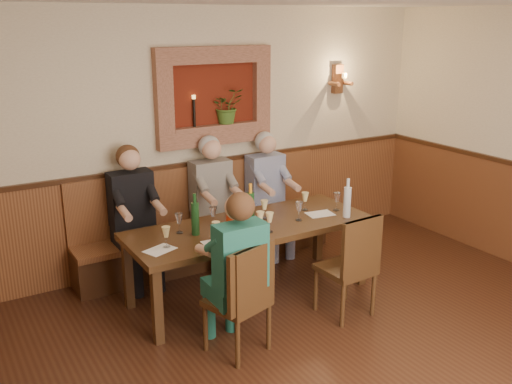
# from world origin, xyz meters

# --- Properties ---
(room_shell) EXTENTS (6.04, 6.04, 2.82)m
(room_shell) POSITION_xyz_m (0.00, 0.00, 1.89)
(room_shell) COLOR beige
(room_shell) RESTS_ON ground
(wainscoting) EXTENTS (6.02, 6.02, 1.15)m
(wainscoting) POSITION_xyz_m (0.00, -0.00, 0.59)
(wainscoting) COLOR brown
(wainscoting) RESTS_ON ground
(wall_niche) EXTENTS (1.36, 0.30, 1.06)m
(wall_niche) POSITION_xyz_m (0.24, 2.94, 1.81)
(wall_niche) COLOR #5E1A0D
(wall_niche) RESTS_ON ground
(wall_sconce) EXTENTS (0.25, 0.20, 0.35)m
(wall_sconce) POSITION_xyz_m (1.90, 2.93, 1.94)
(wall_sconce) COLOR brown
(wall_sconce) RESTS_ON ground
(dining_table) EXTENTS (2.40, 0.90, 0.75)m
(dining_table) POSITION_xyz_m (0.00, 1.85, 0.68)
(dining_table) COLOR #3C2512
(dining_table) RESTS_ON ground
(bench) EXTENTS (3.00, 0.45, 1.11)m
(bench) POSITION_xyz_m (0.00, 2.79, 0.33)
(bench) COLOR #381E0F
(bench) RESTS_ON ground
(chair_near_left) EXTENTS (0.54, 0.54, 0.98)m
(chair_near_left) POSITION_xyz_m (-0.59, 1.03, 0.28)
(chair_near_left) COLOR #3C2512
(chair_near_left) RESTS_ON ground
(chair_near_right) EXTENTS (0.46, 0.46, 0.99)m
(chair_near_right) POSITION_xyz_m (0.57, 1.06, 0.29)
(chair_near_right) COLOR #3C2512
(chair_near_right) RESTS_ON ground
(person_bench_left) EXTENTS (0.43, 0.53, 1.46)m
(person_bench_left) POSITION_xyz_m (-0.86, 2.69, 0.61)
(person_bench_left) COLOR black
(person_bench_left) RESTS_ON ground
(person_bench_mid) EXTENTS (0.44, 0.53, 1.46)m
(person_bench_mid) POSITION_xyz_m (0.05, 2.69, 0.61)
(person_bench_mid) COLOR #57524F
(person_bench_mid) RESTS_ON ground
(person_bench_right) EXTENTS (0.42, 0.52, 1.43)m
(person_bench_right) POSITION_xyz_m (0.75, 2.69, 0.59)
(person_bench_right) COLOR navy
(person_bench_right) RESTS_ON ground
(person_chair_front) EXTENTS (0.41, 0.50, 1.40)m
(person_chair_front) POSITION_xyz_m (-0.59, 1.07, 0.58)
(person_chair_front) COLOR #174F52
(person_chair_front) RESTS_ON ground
(spittoon_bucket) EXTENTS (0.24, 0.24, 0.26)m
(spittoon_bucket) POSITION_xyz_m (-0.18, 1.76, 0.88)
(spittoon_bucket) COLOR red
(spittoon_bucket) RESTS_ON dining_table
(wine_bottle_green_a) EXTENTS (0.10, 0.10, 0.41)m
(wine_bottle_green_a) POSITION_xyz_m (0.01, 1.85, 0.92)
(wine_bottle_green_a) COLOR #19471E
(wine_bottle_green_a) RESTS_ON dining_table
(wine_bottle_green_b) EXTENTS (0.09, 0.09, 0.40)m
(wine_bottle_green_b) POSITION_xyz_m (-0.56, 1.88, 0.91)
(wine_bottle_green_b) COLOR #19471E
(wine_bottle_green_b) RESTS_ON dining_table
(water_bottle) EXTENTS (0.10, 0.10, 0.40)m
(water_bottle) POSITION_xyz_m (0.95, 1.54, 0.91)
(water_bottle) COLOR silver
(water_bottle) RESTS_ON dining_table
(tasting_sheet_a) EXTENTS (0.30, 0.26, 0.00)m
(tasting_sheet_a) POSITION_xyz_m (-0.99, 1.70, 0.75)
(tasting_sheet_a) COLOR white
(tasting_sheet_a) RESTS_ON dining_table
(tasting_sheet_b) EXTENTS (0.28, 0.23, 0.00)m
(tasting_sheet_b) POSITION_xyz_m (-0.02, 1.79, 0.75)
(tasting_sheet_b) COLOR white
(tasting_sheet_b) RESTS_ON dining_table
(tasting_sheet_c) EXTENTS (0.30, 0.23, 0.00)m
(tasting_sheet_c) POSITION_xyz_m (0.77, 1.75, 0.75)
(tasting_sheet_c) COLOR white
(tasting_sheet_c) RESTS_ON dining_table
(tasting_sheet_d) EXTENTS (0.33, 0.25, 0.00)m
(tasting_sheet_d) POSITION_xyz_m (-0.45, 1.57, 0.75)
(tasting_sheet_d) COLOR white
(tasting_sheet_d) RESTS_ON dining_table
(wine_glass_0) EXTENTS (0.08, 0.08, 0.19)m
(wine_glass_0) POSITION_xyz_m (-0.91, 1.72, 0.85)
(wine_glass_0) COLOR #EAD68C
(wine_glass_0) RESTS_ON dining_table
(wine_glass_1) EXTENTS (0.08, 0.08, 0.19)m
(wine_glass_1) POSITION_xyz_m (-0.68, 1.99, 0.85)
(wine_glass_1) COLOR white
(wine_glass_1) RESTS_ON dining_table
(wine_glass_2) EXTENTS (0.08, 0.08, 0.19)m
(wine_glass_2) POSITION_xyz_m (-0.49, 1.61, 0.85)
(wine_glass_2) COLOR #EAD68C
(wine_glass_2) RESTS_ON dining_table
(wine_glass_3) EXTENTS (0.08, 0.08, 0.19)m
(wine_glass_3) POSITION_xyz_m (-0.32, 2.00, 0.85)
(wine_glass_3) COLOR white
(wine_glass_3) RESTS_ON dining_table
(wine_glass_4) EXTENTS (0.08, 0.08, 0.19)m
(wine_glass_4) POSITION_xyz_m (-0.00, 1.65, 0.85)
(wine_glass_4) COLOR #EAD68C
(wine_glass_4) RESTS_ON dining_table
(wine_glass_5) EXTENTS (0.08, 0.08, 0.19)m
(wine_glass_5) POSITION_xyz_m (0.21, 1.92, 0.85)
(wine_glass_5) COLOR #EAD68C
(wine_glass_5) RESTS_ON dining_table
(wine_glass_6) EXTENTS (0.08, 0.08, 0.19)m
(wine_glass_6) POSITION_xyz_m (0.47, 1.70, 0.85)
(wine_glass_6) COLOR white
(wine_glass_6) RESTS_ON dining_table
(wine_glass_7) EXTENTS (0.08, 0.08, 0.19)m
(wine_glass_7) POSITION_xyz_m (0.71, 1.93, 0.85)
(wine_glass_7) COLOR #EAD68C
(wine_glass_7) RESTS_ON dining_table
(wine_glass_8) EXTENTS (0.08, 0.08, 0.19)m
(wine_glass_8) POSITION_xyz_m (0.99, 1.76, 0.85)
(wine_glass_8) COLOR white
(wine_glass_8) RESTS_ON dining_table
(wine_glass_9) EXTENTS (0.08, 0.08, 0.19)m
(wine_glass_9) POSITION_xyz_m (-0.16, 1.53, 0.85)
(wine_glass_9) COLOR #EAD68C
(wine_glass_9) RESTS_ON dining_table
(wine_glass_10) EXTENTS (0.08, 0.08, 0.19)m
(wine_glass_10) POSITION_xyz_m (0.06, 1.58, 0.85)
(wine_glass_10) COLOR #EAD68C
(wine_glass_10) RESTS_ON dining_table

